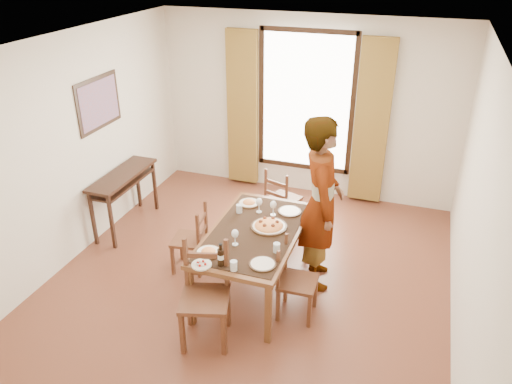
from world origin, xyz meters
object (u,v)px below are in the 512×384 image
(dining_table, at_px, (255,236))
(man, at_px, (321,204))
(pasta_platter, at_px, (269,224))
(console_table, at_px, (123,181))

(dining_table, relative_size, man, 0.84)
(dining_table, height_order, man, man)
(pasta_platter, bearing_deg, man, 27.91)
(console_table, height_order, man, man)
(console_table, distance_m, man, 2.81)
(pasta_platter, bearing_deg, dining_table, -136.46)
(man, height_order, pasta_platter, man)
(man, distance_m, pasta_platter, 0.61)
(man, bearing_deg, console_table, 67.34)
(dining_table, bearing_deg, pasta_platter, 43.54)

